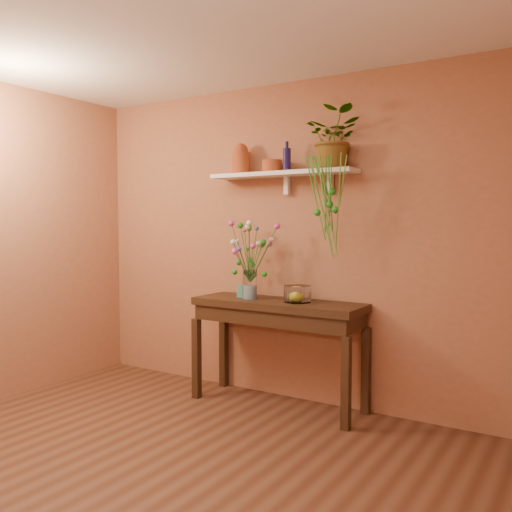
{
  "coord_description": "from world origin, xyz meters",
  "views": [
    {
      "loc": [
        2.3,
        -2.11,
        1.52
      ],
      "look_at": [
        0.0,
        1.55,
        1.25
      ],
      "focal_mm": 38.29,
      "sensor_mm": 36.0,
      "label": 1
    }
  ],
  "objects_px": {
    "spider_plant": "(334,139)",
    "sideboard": "(278,316)",
    "terracotta_jug": "(241,159)",
    "glass_vase": "(250,286)",
    "glass_bowl": "(298,295)",
    "bouquet": "(251,246)",
    "blue_bottle": "(287,159)"
  },
  "relations": [
    {
      "from": "spider_plant",
      "to": "glass_bowl",
      "type": "relative_size",
      "value": 2.14
    },
    {
      "from": "terracotta_jug",
      "to": "glass_bowl",
      "type": "distance_m",
      "value": 1.29
    },
    {
      "from": "terracotta_jug",
      "to": "glass_vase",
      "type": "distance_m",
      "value": 1.11
    },
    {
      "from": "glass_vase",
      "to": "bouquet",
      "type": "relative_size",
      "value": 0.47
    },
    {
      "from": "sideboard",
      "to": "glass_bowl",
      "type": "height_order",
      "value": "glass_bowl"
    },
    {
      "from": "sideboard",
      "to": "glass_bowl",
      "type": "distance_m",
      "value": 0.26
    },
    {
      "from": "spider_plant",
      "to": "glass_bowl",
      "type": "xyz_separation_m",
      "value": [
        -0.25,
        -0.12,
        -1.24
      ]
    },
    {
      "from": "sideboard",
      "to": "glass_bowl",
      "type": "bearing_deg",
      "value": 2.57
    },
    {
      "from": "sideboard",
      "to": "glass_vase",
      "type": "distance_m",
      "value": 0.34
    },
    {
      "from": "terracotta_jug",
      "to": "glass_vase",
      "type": "bearing_deg",
      "value": -38.96
    },
    {
      "from": "glass_vase",
      "to": "bouquet",
      "type": "xyz_separation_m",
      "value": [
        -0.01,
        0.02,
        0.34
      ]
    },
    {
      "from": "sideboard",
      "to": "bouquet",
      "type": "relative_size",
      "value": 2.78
    },
    {
      "from": "blue_bottle",
      "to": "glass_bowl",
      "type": "distance_m",
      "value": 1.12
    },
    {
      "from": "spider_plant",
      "to": "sideboard",
      "type": "bearing_deg",
      "value": -163.09
    },
    {
      "from": "bouquet",
      "to": "terracotta_jug",
      "type": "bearing_deg",
      "value": 143.77
    },
    {
      "from": "sideboard",
      "to": "glass_vase",
      "type": "bearing_deg",
      "value": -171.87
    },
    {
      "from": "spider_plant",
      "to": "bouquet",
      "type": "relative_size",
      "value": 0.91
    },
    {
      "from": "sideboard",
      "to": "terracotta_jug",
      "type": "xyz_separation_m",
      "value": [
        -0.44,
        0.12,
        1.32
      ]
    },
    {
      "from": "spider_plant",
      "to": "glass_vase",
      "type": "xyz_separation_m",
      "value": [
        -0.68,
        -0.17,
        -1.19
      ]
    },
    {
      "from": "sideboard",
      "to": "glass_bowl",
      "type": "relative_size",
      "value": 6.55
    },
    {
      "from": "terracotta_jug",
      "to": "bouquet",
      "type": "xyz_separation_m",
      "value": [
        0.19,
        -0.14,
        -0.74
      ]
    },
    {
      "from": "blue_bottle",
      "to": "glass_bowl",
      "type": "height_order",
      "value": "blue_bottle"
    },
    {
      "from": "spider_plant",
      "to": "glass_vase",
      "type": "distance_m",
      "value": 1.38
    },
    {
      "from": "blue_bottle",
      "to": "glass_vase",
      "type": "height_order",
      "value": "blue_bottle"
    },
    {
      "from": "blue_bottle",
      "to": "bouquet",
      "type": "distance_m",
      "value": 0.78
    },
    {
      "from": "spider_plant",
      "to": "glass_vase",
      "type": "relative_size",
      "value": 1.92
    },
    {
      "from": "sideboard",
      "to": "spider_plant",
      "type": "distance_m",
      "value": 1.49
    },
    {
      "from": "terracotta_jug",
      "to": "spider_plant",
      "type": "relative_size",
      "value": 0.56
    },
    {
      "from": "blue_bottle",
      "to": "bouquet",
      "type": "bearing_deg",
      "value": -154.58
    },
    {
      "from": "sideboard",
      "to": "terracotta_jug",
      "type": "bearing_deg",
      "value": 164.46
    },
    {
      "from": "blue_bottle",
      "to": "glass_vase",
      "type": "distance_m",
      "value": 1.1
    },
    {
      "from": "terracotta_jug",
      "to": "spider_plant",
      "type": "height_order",
      "value": "spider_plant"
    }
  ]
}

